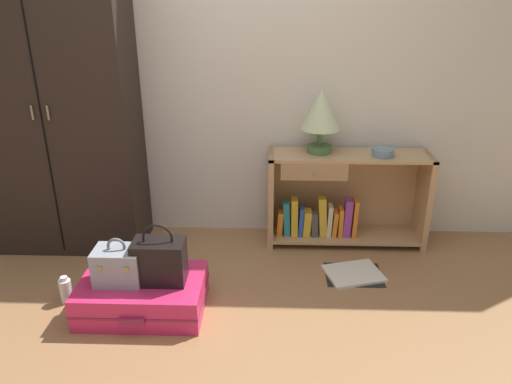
{
  "coord_description": "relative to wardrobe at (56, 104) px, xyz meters",
  "views": [
    {
      "loc": [
        0.32,
        -1.96,
        1.74
      ],
      "look_at": [
        0.23,
        0.88,
        0.55
      ],
      "focal_mm": 34.14,
      "sensor_mm": 36.0,
      "label": 1
    }
  ],
  "objects": [
    {
      "name": "bookshelf",
      "position": [
        1.94,
        0.08,
        -0.7
      ],
      "size": [
        1.13,
        0.32,
        0.68
      ],
      "color": "tan",
      "rests_on": "ground_plane"
    },
    {
      "name": "bowl",
      "position": [
        2.2,
        0.02,
        -0.32
      ],
      "size": [
        0.15,
        0.15,
        0.05
      ],
      "primitive_type": "cylinder",
      "color": "slate",
      "rests_on": "bookshelf"
    },
    {
      "name": "ground_plane",
      "position": [
        1.11,
        -1.2,
        -1.03
      ],
      "size": [
        9.0,
        9.0,
        0.0
      ],
      "primitive_type": "plane",
      "color": "#9E7047"
    },
    {
      "name": "back_wall",
      "position": [
        1.11,
        0.3,
        0.27
      ],
      "size": [
        6.4,
        0.1,
        2.6
      ],
      "primitive_type": "cube",
      "color": "silver",
      "rests_on": "ground_plane"
    },
    {
      "name": "train_case",
      "position": [
        0.59,
        -0.83,
        -0.72
      ],
      "size": [
        0.26,
        0.2,
        0.28
      ],
      "color": "#8E99A3",
      "rests_on": "suitcase_large"
    },
    {
      "name": "suitcase_large",
      "position": [
        0.71,
        -0.82,
        -0.93
      ],
      "size": [
        0.71,
        0.5,
        0.2
      ],
      "color": "#DB2860",
      "rests_on": "ground_plane"
    },
    {
      "name": "bottle",
      "position": [
        0.23,
        -0.76,
        -0.95
      ],
      "size": [
        0.07,
        0.07,
        0.17
      ],
      "color": "white",
      "rests_on": "ground_plane"
    },
    {
      "name": "open_book_on_floor",
      "position": [
        1.99,
        -0.41,
        -1.02
      ],
      "size": [
        0.41,
        0.36,
        0.02
      ],
      "color": "white",
      "rests_on": "ground_plane"
    },
    {
      "name": "table_lamp",
      "position": [
        1.77,
        0.09,
        -0.06
      ],
      "size": [
        0.27,
        0.27,
        0.44
      ],
      "color": "#4C7542",
      "rests_on": "bookshelf"
    },
    {
      "name": "handbag",
      "position": [
        0.82,
        -0.82,
        -0.7
      ],
      "size": [
        0.29,
        0.18,
        0.36
      ],
      "color": "black",
      "rests_on": "suitcase_large"
    },
    {
      "name": "wardrobe",
      "position": [
        0.0,
        0.0,
        0.0
      ],
      "size": [
        1.04,
        0.47,
        2.05
      ],
      "color": "black",
      "rests_on": "ground_plane"
    }
  ]
}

